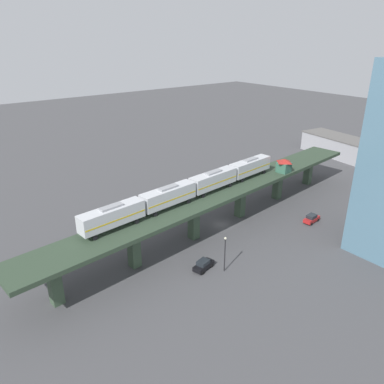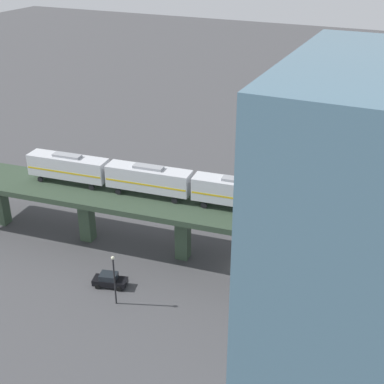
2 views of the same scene
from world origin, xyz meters
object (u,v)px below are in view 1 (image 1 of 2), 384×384
at_px(delivery_truck, 173,209).
at_px(warehouse_building, 342,147).
at_px(street_car_black, 203,265).
at_px(street_lamp, 225,251).
at_px(subway_train, 192,187).
at_px(signal_hut, 284,165).
at_px(street_car_red, 312,218).

xyz_separation_m(delivery_truck, warehouse_building, (-2.18, 73.31, 1.65)).
distance_m(delivery_truck, warehouse_building, 73.36).
relative_size(delivery_truck, warehouse_building, 0.25).
relative_size(street_car_black, delivery_truck, 0.65).
height_order(delivery_truck, warehouse_building, warehouse_building).
bearing_deg(street_lamp, street_car_black, -135.89).
height_order(subway_train, signal_hut, subway_train).
height_order(signal_hut, street_car_red, signal_hut).
distance_m(subway_train, street_lamp, 16.22).
bearing_deg(signal_hut, street_car_red, -14.30).
relative_size(subway_train, delivery_truck, 6.83).
bearing_deg(warehouse_building, subway_train, -81.13).
relative_size(street_car_red, warehouse_building, 0.15).
xyz_separation_m(street_car_black, warehouse_building, (-23.31, 81.51, 2.47)).
xyz_separation_m(signal_hut, warehouse_building, (-12.76, 47.49, -6.63)).
bearing_deg(street_lamp, street_car_red, 93.83).
distance_m(street_car_red, delivery_truck, 31.73).
distance_m(subway_train, street_car_black, 16.50).
relative_size(street_car_black, warehouse_building, 0.16).
height_order(subway_train, delivery_truck, subway_train).
bearing_deg(street_car_black, delivery_truck, 158.78).
relative_size(subway_train, street_lamp, 7.18).
bearing_deg(street_car_black, signal_hut, 107.23).
xyz_separation_m(street_car_black, street_car_red, (0.80, 31.13, 0.00)).
relative_size(delivery_truck, street_lamp, 1.05).
relative_size(street_car_red, delivery_truck, 0.62).
xyz_separation_m(street_car_red, street_lamp, (1.91, -28.51, 3.17)).
bearing_deg(delivery_truck, signal_hut, 67.73).
bearing_deg(street_car_black, warehouse_building, 105.96).
xyz_separation_m(street_car_black, street_lamp, (2.71, 2.62, 3.17)).
xyz_separation_m(subway_train, street_lamp, (14.30, -3.78, -6.67)).
bearing_deg(subway_train, warehouse_building, 98.87).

